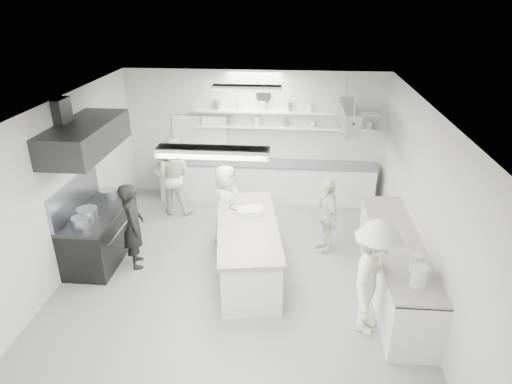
# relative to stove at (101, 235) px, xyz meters

# --- Properties ---
(floor) EXTENTS (6.00, 7.00, 0.02)m
(floor) POSITION_rel_stove_xyz_m (2.60, -0.40, -0.46)
(floor) COLOR gray
(floor) RESTS_ON ground
(ceiling) EXTENTS (6.00, 7.00, 0.02)m
(ceiling) POSITION_rel_stove_xyz_m (2.60, -0.40, 2.56)
(ceiling) COLOR white
(ceiling) RESTS_ON wall_back
(wall_back) EXTENTS (6.00, 0.04, 3.00)m
(wall_back) POSITION_rel_stove_xyz_m (2.60, 3.10, 1.05)
(wall_back) COLOR silver
(wall_back) RESTS_ON floor
(wall_front) EXTENTS (6.00, 0.04, 3.00)m
(wall_front) POSITION_rel_stove_xyz_m (2.60, -3.90, 1.05)
(wall_front) COLOR silver
(wall_front) RESTS_ON floor
(wall_left) EXTENTS (0.04, 7.00, 3.00)m
(wall_left) POSITION_rel_stove_xyz_m (-0.40, -0.40, 1.05)
(wall_left) COLOR silver
(wall_left) RESTS_ON floor
(wall_right) EXTENTS (0.04, 7.00, 3.00)m
(wall_right) POSITION_rel_stove_xyz_m (5.60, -0.40, 1.05)
(wall_right) COLOR silver
(wall_right) RESTS_ON floor
(stove) EXTENTS (0.80, 1.80, 0.90)m
(stove) POSITION_rel_stove_xyz_m (0.00, 0.00, 0.00)
(stove) COLOR black
(stove) RESTS_ON floor
(exhaust_hood) EXTENTS (0.85, 2.00, 0.50)m
(exhaust_hood) POSITION_rel_stove_xyz_m (0.00, -0.00, 1.90)
(exhaust_hood) COLOR #28282A
(exhaust_hood) RESTS_ON wall_left
(back_counter) EXTENTS (5.00, 0.60, 0.92)m
(back_counter) POSITION_rel_stove_xyz_m (2.90, 2.80, 0.01)
(back_counter) COLOR white
(back_counter) RESTS_ON floor
(shelf_lower) EXTENTS (4.20, 0.26, 0.04)m
(shelf_lower) POSITION_rel_stove_xyz_m (3.30, 2.97, 1.30)
(shelf_lower) COLOR white
(shelf_lower) RESTS_ON wall_back
(shelf_upper) EXTENTS (4.20, 0.26, 0.04)m
(shelf_upper) POSITION_rel_stove_xyz_m (3.30, 2.97, 1.65)
(shelf_upper) COLOR white
(shelf_upper) RESTS_ON wall_back
(pass_through_window) EXTENTS (1.30, 0.04, 1.00)m
(pass_through_window) POSITION_rel_stove_xyz_m (1.30, 3.08, 1.00)
(pass_through_window) COLOR black
(pass_through_window) RESTS_ON wall_back
(wall_clock) EXTENTS (0.32, 0.05, 0.32)m
(wall_clock) POSITION_rel_stove_xyz_m (2.80, 3.06, 2.00)
(wall_clock) COLOR white
(wall_clock) RESTS_ON wall_back
(right_counter) EXTENTS (0.74, 3.30, 0.94)m
(right_counter) POSITION_rel_stove_xyz_m (5.25, -0.60, 0.02)
(right_counter) COLOR white
(right_counter) RESTS_ON floor
(pot_rack) EXTENTS (0.30, 1.60, 0.40)m
(pot_rack) POSITION_rel_stove_xyz_m (4.60, 2.00, 1.85)
(pot_rack) COLOR #92979F
(pot_rack) RESTS_ON ceiling
(light_fixture_front) EXTENTS (1.30, 0.25, 0.10)m
(light_fixture_front) POSITION_rel_stove_xyz_m (2.60, -2.20, 2.49)
(light_fixture_front) COLOR white
(light_fixture_front) RESTS_ON ceiling
(light_fixture_rear) EXTENTS (1.30, 0.25, 0.10)m
(light_fixture_rear) POSITION_rel_stove_xyz_m (2.60, 1.40, 2.49)
(light_fixture_rear) COLOR white
(light_fixture_rear) RESTS_ON ceiling
(prep_island) EXTENTS (1.31, 2.62, 0.92)m
(prep_island) POSITION_rel_stove_xyz_m (2.78, -0.28, 0.01)
(prep_island) COLOR white
(prep_island) RESTS_ON floor
(stove_pot) EXTENTS (0.35, 0.35, 0.27)m
(stove_pot) POSITION_rel_stove_xyz_m (0.00, -0.36, 0.60)
(stove_pot) COLOR #92979F
(stove_pot) RESTS_ON stove
(cook_stove) EXTENTS (0.57, 0.69, 1.61)m
(cook_stove) POSITION_rel_stove_xyz_m (0.73, -0.21, 0.35)
(cook_stove) COLOR black
(cook_stove) RESTS_ON floor
(cook_back) EXTENTS (0.88, 0.70, 1.74)m
(cook_back) POSITION_rel_stove_xyz_m (0.88, 1.96, 0.42)
(cook_back) COLOR silver
(cook_back) RESTS_ON floor
(cook_island_left) EXTENTS (0.65, 0.86, 1.59)m
(cook_island_left) POSITION_rel_stove_xyz_m (2.24, 0.82, 0.35)
(cook_island_left) COLOR silver
(cook_island_left) RESTS_ON floor
(cook_island_right) EXTENTS (0.56, 0.92, 1.46)m
(cook_island_right) POSITION_rel_stove_xyz_m (4.19, 0.61, 0.28)
(cook_island_right) COLOR silver
(cook_island_right) RESTS_ON floor
(cook_right) EXTENTS (1.05, 1.32, 1.79)m
(cook_right) POSITION_rel_stove_xyz_m (4.71, -1.58, 0.45)
(cook_right) COLOR silver
(cook_right) RESTS_ON floor
(bowl_island_a) EXTENTS (0.36, 0.36, 0.07)m
(bowl_island_a) POSITION_rel_stove_xyz_m (2.52, 0.36, 0.51)
(bowl_island_a) COLOR #92979F
(bowl_island_a) RESTS_ON prep_island
(bowl_island_b) EXTENTS (0.26, 0.26, 0.07)m
(bowl_island_b) POSITION_rel_stove_xyz_m (2.75, 0.38, 0.51)
(bowl_island_b) COLOR white
(bowl_island_b) RESTS_ON prep_island
(bowl_right) EXTENTS (0.26, 0.26, 0.05)m
(bowl_right) POSITION_rel_stove_xyz_m (5.05, -0.60, 0.52)
(bowl_right) COLOR white
(bowl_right) RESTS_ON right_counter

